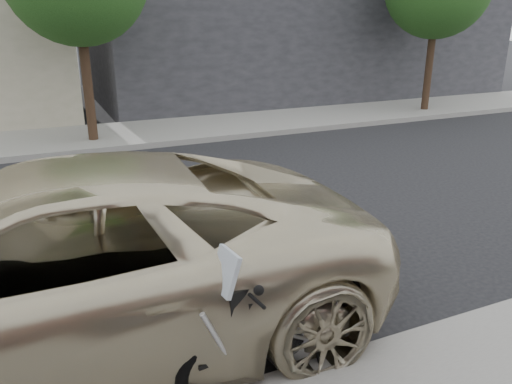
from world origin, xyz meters
The scene contains 5 objects.
ground centered at (0.00, 0.00, 0.00)m, with size 120.00×120.00×0.00m, color black.
far_sidewalk centered at (0.00, -6.50, 0.07)m, with size 44.00×3.00×0.15m, color gray.
far_building_dark centered at (-7.00, -13.50, 3.50)m, with size 16.00×11.00×7.00m.
motorcycle centered at (1.34, 3.86, 0.61)m, with size 2.24×0.89×1.42m.
minivan centered at (3.50, 2.60, 0.92)m, with size 3.04×6.59×1.83m, color beige.
Camera 1 is at (3.34, 7.29, 3.15)m, focal length 35.00 mm.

